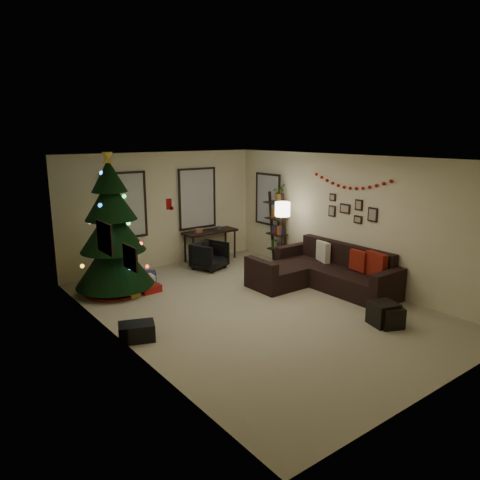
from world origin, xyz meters
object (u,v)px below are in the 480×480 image
(christmas_tree, at_px, (112,234))
(bookshelf, at_px, (277,229))
(desk, at_px, (210,234))
(sofa, at_px, (322,274))
(desk_chair, at_px, (210,256))

(christmas_tree, distance_m, bookshelf, 4.01)
(christmas_tree, bearing_deg, desk, 16.14)
(sofa, height_order, desk, sofa)
(bookshelf, bearing_deg, sofa, -103.59)
(sofa, distance_m, desk_chair, 2.73)
(christmas_tree, relative_size, sofa, 1.04)
(desk_chair, xyz_separation_m, bookshelf, (1.60, -0.57, 0.52))
(desk, height_order, desk_chair, desk)
(christmas_tree, height_order, bookshelf, christmas_tree)
(christmas_tree, xyz_separation_m, desk_chair, (2.38, 0.17, -0.87))
(desk_chair, bearing_deg, bookshelf, -38.80)
(christmas_tree, height_order, desk, christmas_tree)
(christmas_tree, relative_size, desk_chair, 4.42)
(christmas_tree, bearing_deg, desk_chair, 4.10)
(sofa, xyz_separation_m, desk, (-0.68, 3.13, 0.38))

